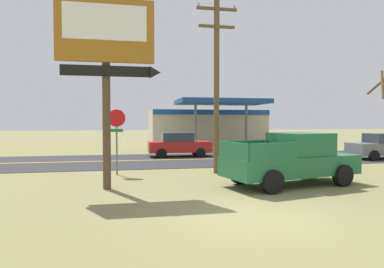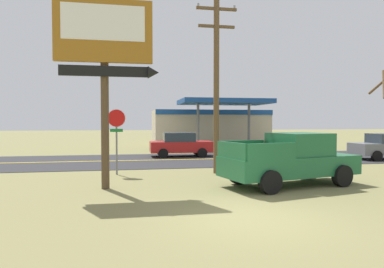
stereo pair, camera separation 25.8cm
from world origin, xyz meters
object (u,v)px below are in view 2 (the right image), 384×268
at_px(motel_sign, 106,51).
at_px(stop_sign, 116,130).
at_px(car_red_far_lane, 180,144).
at_px(utility_pole, 216,80).
at_px(gas_station, 210,126).
at_px(pickup_green_parked_on_lawn, 291,160).

distance_m(motel_sign, stop_sign, 4.38).
height_order(motel_sign, car_red_far_lane, motel_sign).
bearing_deg(motel_sign, utility_pole, 32.28).
xyz_separation_m(motel_sign, utility_pole, (4.72, 2.98, -0.54)).
height_order(gas_station, car_red_far_lane, gas_station).
height_order(gas_station, pickup_green_parked_on_lawn, gas_station).
bearing_deg(car_red_far_lane, stop_sign, -118.27).
xyz_separation_m(utility_pole, car_red_far_lane, (-0.54, 7.76, -3.48)).
height_order(motel_sign, stop_sign, motel_sign).
height_order(utility_pole, pickup_green_parked_on_lawn, utility_pole).
relative_size(gas_station, car_red_far_lane, 2.86).
bearing_deg(motel_sign, pickup_green_parked_on_lawn, -3.62).
bearing_deg(gas_station, utility_pole, -102.39).
height_order(motel_sign, pickup_green_parked_on_lawn, motel_sign).
relative_size(stop_sign, pickup_green_parked_on_lawn, 0.54).
height_order(stop_sign, gas_station, gas_station).
xyz_separation_m(motel_sign, pickup_green_parked_on_lawn, (6.74, -0.43, -3.89)).
height_order(motel_sign, gas_station, motel_sign).
relative_size(pickup_green_parked_on_lawn, car_red_far_lane, 1.31).
distance_m(utility_pole, gas_station, 20.98).
distance_m(pickup_green_parked_on_lawn, car_red_far_lane, 11.46).
bearing_deg(pickup_green_parked_on_lawn, motel_sign, 176.38).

